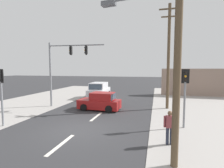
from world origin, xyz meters
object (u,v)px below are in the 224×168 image
utility_pole_midground_right (169,55)px  hatchback_kerbside_parked (100,102)px  traffic_signal_mast (63,63)px  pedestal_signal_right_kerb (185,88)px  suv_oncoming_mid (99,91)px  pedestal_signal_left_kerb (1,88)px  utility_pole_foreground_right (174,37)px  pedestrian_at_kerb (170,126)px

utility_pole_midground_right → hatchback_kerbside_parked: 7.29m
traffic_signal_mast → hatchback_kerbside_parked: traffic_signal_mast is taller
traffic_signal_mast → pedestal_signal_right_kerb: traffic_signal_mast is taller
suv_oncoming_mid → pedestal_signal_left_kerb: bearing=-101.4°
hatchback_kerbside_parked → pedestal_signal_right_kerb: bearing=-27.0°
utility_pole_foreground_right → hatchback_kerbside_parked: utility_pole_foreground_right is taller
utility_pole_midground_right → traffic_signal_mast: (-9.39, -1.60, -0.67)m
utility_pole_foreground_right → pedestal_signal_left_kerb: (-9.76, 2.11, -2.24)m
pedestal_signal_left_kerb → utility_pole_midground_right: bearing=36.8°
pedestal_signal_right_kerb → pedestrian_at_kerb: 3.24m
utility_pole_midground_right → suv_oncoming_mid: (-7.83, 4.08, -3.94)m
utility_pole_foreground_right → pedestal_signal_left_kerb: utility_pole_foreground_right is taller
utility_pole_foreground_right → utility_pole_midground_right: (0.43, 9.73, 0.17)m
hatchback_kerbside_parked → traffic_signal_mast: bearing=175.2°
pedestal_signal_left_kerb → pedestrian_at_kerb: size_ratio=2.18×
utility_pole_foreground_right → traffic_signal_mast: 12.11m
traffic_signal_mast → pedestal_signal_right_kerb: 10.82m
pedestal_signal_right_kerb → hatchback_kerbside_parked: pedestal_signal_right_kerb is taller
pedestrian_at_kerb → hatchback_kerbside_parked: bearing=132.0°
pedestal_signal_right_kerb → pedestal_signal_left_kerb: same height
hatchback_kerbside_parked → utility_pole_foreground_right: bearing=-56.0°
pedestal_signal_right_kerb → pedestal_signal_left_kerb: size_ratio=1.00×
pedestrian_at_kerb → utility_pole_foreground_right: bearing=-93.0°
pedestal_signal_right_kerb → suv_oncoming_mid: pedestal_signal_right_kerb is taller
pedestrian_at_kerb → pedestal_signal_right_kerb: bearing=69.4°
pedestal_signal_left_kerb → pedestal_signal_right_kerb: bearing=12.7°
pedestal_signal_right_kerb → pedestal_signal_left_kerb: 11.14m
traffic_signal_mast → pedestal_signal_left_kerb: traffic_signal_mast is taller
utility_pole_foreground_right → suv_oncoming_mid: 16.11m
utility_pole_midground_right → hatchback_kerbside_parked: size_ratio=2.48×
utility_pole_midground_right → pedestal_signal_right_kerb: utility_pole_midground_right is taller
suv_oncoming_mid → pedestrian_at_kerb: bearing=-57.9°
suv_oncoming_mid → hatchback_kerbside_parked: bearing=-70.5°
pedestal_signal_left_kerb → suv_oncoming_mid: 12.03m
pedestrian_at_kerb → pedestal_signal_left_kerb: bearing=178.6°
hatchback_kerbside_parked → suv_oncoming_mid: (-2.13, 5.99, 0.18)m
utility_pole_midground_right → traffic_signal_mast: utility_pole_midground_right is taller
utility_pole_foreground_right → traffic_signal_mast: (-8.96, 8.13, -0.51)m
utility_pole_midground_right → traffic_signal_mast: bearing=-170.3°
traffic_signal_mast → pedestrian_at_kerb: 11.47m
pedestal_signal_left_kerb → pedestrian_at_kerb: (9.86, -0.24, -1.49)m
traffic_signal_mast → pedestrian_at_kerb: traffic_signal_mast is taller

